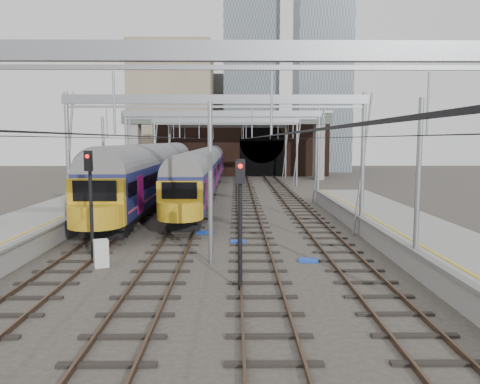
{
  "coord_description": "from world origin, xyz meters",
  "views": [
    {
      "loc": [
        1.07,
        -18.05,
        5.38
      ],
      "look_at": [
        1.35,
        8.69,
        2.4
      ],
      "focal_mm": 35.0,
      "sensor_mm": 36.0,
      "label": 1
    }
  ],
  "objects_px": {
    "signal_near_left": "(90,192)",
    "train_main": "(210,165)",
    "signal_near_centre": "(240,208)",
    "train_second": "(154,172)",
    "relay_cabinet": "(101,253)"
  },
  "relations": [
    {
      "from": "signal_near_left",
      "to": "train_main",
      "type": "bearing_deg",
      "value": 105.99
    },
    {
      "from": "train_second",
      "to": "signal_near_left",
      "type": "height_order",
      "value": "train_second"
    },
    {
      "from": "train_main",
      "to": "train_second",
      "type": "height_order",
      "value": "train_second"
    },
    {
      "from": "train_main",
      "to": "train_second",
      "type": "distance_m",
      "value": 15.88
    },
    {
      "from": "train_main",
      "to": "signal_near_left",
      "type": "relative_size",
      "value": 12.39
    },
    {
      "from": "signal_near_centre",
      "to": "relay_cabinet",
      "type": "height_order",
      "value": "signal_near_centre"
    },
    {
      "from": "train_second",
      "to": "signal_near_centre",
      "type": "distance_m",
      "value": 25.38
    },
    {
      "from": "train_main",
      "to": "signal_near_centre",
      "type": "xyz_separation_m",
      "value": [
        3.24,
        -39.69,
        0.6
      ]
    },
    {
      "from": "train_second",
      "to": "signal_near_centre",
      "type": "xyz_separation_m",
      "value": [
        7.24,
        -24.32,
        0.39
      ]
    },
    {
      "from": "signal_near_centre",
      "to": "relay_cabinet",
      "type": "relative_size",
      "value": 4.01
    },
    {
      "from": "train_main",
      "to": "train_second",
      "type": "bearing_deg",
      "value": -104.59
    },
    {
      "from": "signal_near_left",
      "to": "signal_near_centre",
      "type": "height_order",
      "value": "signal_near_left"
    },
    {
      "from": "signal_near_left",
      "to": "signal_near_centre",
      "type": "xyz_separation_m",
      "value": [
        6.61,
        -4.29,
        -0.11
      ]
    },
    {
      "from": "train_main",
      "to": "signal_near_left",
      "type": "xyz_separation_m",
      "value": [
        -3.36,
        -35.4,
        0.71
      ]
    },
    {
      "from": "train_main",
      "to": "train_second",
      "type": "xyz_separation_m",
      "value": [
        -4.0,
        -15.37,
        0.21
      ]
    }
  ]
}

